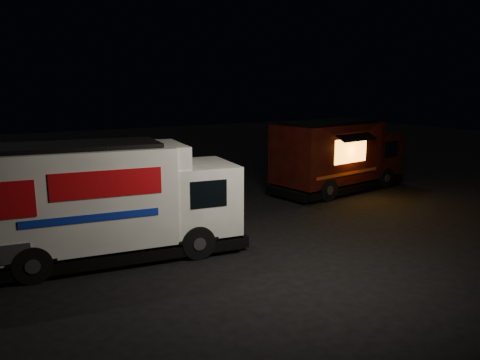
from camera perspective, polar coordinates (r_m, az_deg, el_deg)
ground at (r=15.45m, az=2.73°, el=-6.74°), size 80.00×80.00×0.00m
white_truck at (r=13.64m, az=-14.99°, el=-2.38°), size 7.57×3.52×3.30m
red_truck at (r=22.23m, az=12.00°, el=2.97°), size 7.31×3.50×3.27m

